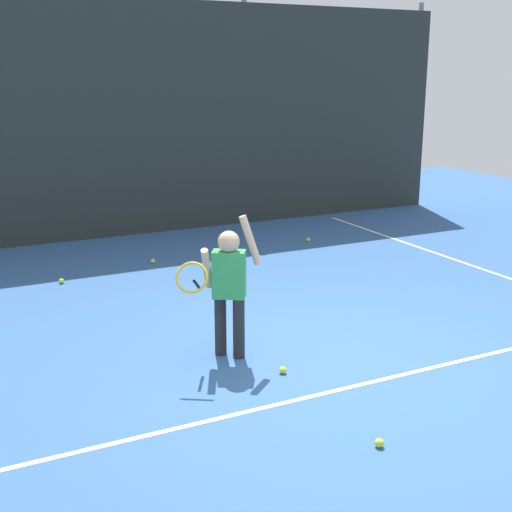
{
  "coord_description": "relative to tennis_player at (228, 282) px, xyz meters",
  "views": [
    {
      "loc": [
        -3.27,
        -4.84,
        2.59
      ],
      "look_at": [
        -0.42,
        0.9,
        0.85
      ],
      "focal_mm": 47.85,
      "sensor_mm": 36.0,
      "label": 1
    }
  ],
  "objects": [
    {
      "name": "tennis_ball_6",
      "position": [
        0.37,
        3.41,
        -0.69
      ],
      "size": [
        0.07,
        0.07,
        0.07
      ],
      "primitive_type": "sphere",
      "color": "#CCE033",
      "rests_on": "ground"
    },
    {
      "name": "back_fence_windscreen",
      "position": [
        0.86,
        5.25,
        1.11
      ],
      "size": [
        11.34,
        0.08,
        3.68
      ],
      "primitive_type": "cube",
      "color": "#282D2B",
      "rests_on": "ground"
    },
    {
      "name": "tennis_player",
      "position": [
        0.0,
        0.0,
        0.0
      ],
      "size": [
        0.88,
        0.53,
        1.35
      ],
      "rotation": [
        0.0,
        0.0,
        -0.55
      ],
      "color": "#232326",
      "rests_on": "ground"
    },
    {
      "name": "fence_post_3",
      "position": [
        6.38,
        5.31,
        1.19
      ],
      "size": [
        0.09,
        0.09,
        3.83
      ],
      "primitive_type": "cylinder",
      "color": "slate",
      "rests_on": "ground"
    },
    {
      "name": "tennis_ball_1",
      "position": [
        0.28,
        -0.56,
        -0.69
      ],
      "size": [
        0.07,
        0.07,
        0.07
      ],
      "primitive_type": "sphere",
      "color": "#CCE033",
      "rests_on": "ground"
    },
    {
      "name": "court_line_baseline",
      "position": [
        0.86,
        -1.06,
        -0.72
      ],
      "size": [
        9.0,
        0.05,
        0.0
      ],
      "primitive_type": "cube",
      "color": "white",
      "rests_on": "ground"
    },
    {
      "name": "fence_post_1",
      "position": [
        -0.98,
        5.31,
        1.19
      ],
      "size": [
        0.09,
        0.09,
        3.83
      ],
      "primitive_type": "cylinder",
      "color": "slate",
      "rests_on": "ground"
    },
    {
      "name": "tennis_ball_2",
      "position": [
        2.95,
        3.52,
        -0.69
      ],
      "size": [
        0.07,
        0.07,
        0.07
      ],
      "primitive_type": "sphere",
      "color": "#CCE033",
      "rests_on": "ground"
    },
    {
      "name": "fence_post_2",
      "position": [
        2.7,
        5.31,
        1.19
      ],
      "size": [
        0.09,
        0.09,
        3.83
      ],
      "primitive_type": "cylinder",
      "color": "slate",
      "rests_on": "ground"
    },
    {
      "name": "ground_plane",
      "position": [
        0.86,
        -0.6,
        -0.73
      ],
      "size": [
        20.0,
        20.0,
        0.0
      ],
      "primitive_type": "plane",
      "color": "#335B93"
    },
    {
      "name": "tennis_ball_5",
      "position": [
        0.31,
        -1.95,
        -0.69
      ],
      "size": [
        0.07,
        0.07,
        0.07
      ],
      "primitive_type": "sphere",
      "color": "#CCE033",
      "rests_on": "ground"
    },
    {
      "name": "tennis_ball_3",
      "position": [
        -0.96,
        3.02,
        -0.69
      ],
      "size": [
        0.07,
        0.07,
        0.07
      ],
      "primitive_type": "sphere",
      "color": "#CCE033",
      "rests_on": "ground"
    }
  ]
}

